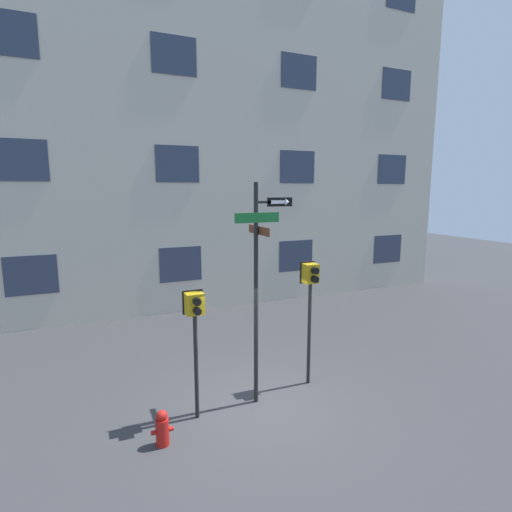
% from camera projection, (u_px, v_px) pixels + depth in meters
% --- Properties ---
extents(ground_plane, '(60.00, 60.00, 0.00)m').
position_uv_depth(ground_plane, '(261.00, 407.00, 8.34)').
color(ground_plane, '#38383A').
extents(building_facade, '(24.00, 0.63, 14.32)m').
position_uv_depth(building_facade, '(174.00, 112.00, 13.97)').
color(building_facade, beige).
rests_on(building_facade, ground_plane).
extents(street_sign_pole, '(1.27, 0.99, 4.63)m').
position_uv_depth(street_sign_pole, '(259.00, 276.00, 8.12)').
color(street_sign_pole, black).
rests_on(street_sign_pole, ground_plane).
extents(pedestrian_signal_left, '(0.40, 0.40, 2.58)m').
position_uv_depth(pedestrian_signal_left, '(195.00, 319.00, 7.61)').
color(pedestrian_signal_left, black).
rests_on(pedestrian_signal_left, ground_plane).
extents(pedestrian_signal_right, '(0.38, 0.40, 2.87)m').
position_uv_depth(pedestrian_signal_right, '(310.00, 289.00, 8.99)').
color(pedestrian_signal_right, black).
rests_on(pedestrian_signal_right, ground_plane).
extents(fire_hydrant, '(0.39, 0.23, 0.66)m').
position_uv_depth(fire_hydrant, '(162.00, 428.00, 7.04)').
color(fire_hydrant, red).
rests_on(fire_hydrant, ground_plane).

